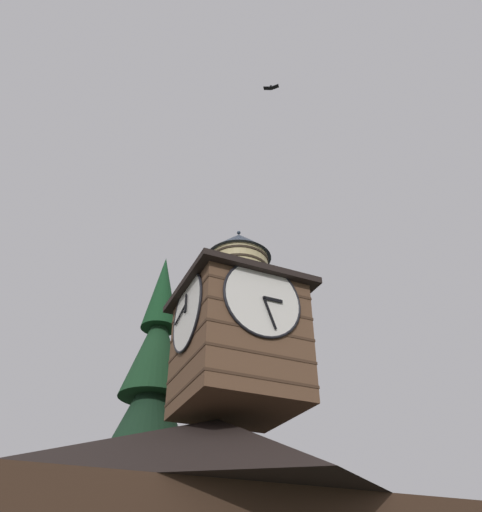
# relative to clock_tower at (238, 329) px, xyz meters

# --- Properties ---
(clock_tower) EXTENTS (4.79, 4.79, 7.87)m
(clock_tower) POSITION_rel_clock_tower_xyz_m (0.00, 0.00, 0.00)
(clock_tower) COLOR brown
(clock_tower) RESTS_ON building_main
(pine_tree_behind) EXTENTS (5.37, 5.37, 15.42)m
(pine_tree_behind) POSITION_rel_clock_tower_xyz_m (1.79, -5.05, -3.17)
(pine_tree_behind) COLOR #473323
(pine_tree_behind) RESTS_ON ground_plane
(moon) EXTENTS (1.92, 1.92, 1.92)m
(moon) POSITION_rel_clock_tower_xyz_m (-14.54, -31.85, 4.92)
(moon) COLOR silver
(flying_bird_high) EXTENTS (0.53, 0.44, 0.11)m
(flying_bird_high) POSITION_rel_clock_tower_xyz_m (1.31, 5.79, 6.78)
(flying_bird_high) COLOR black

